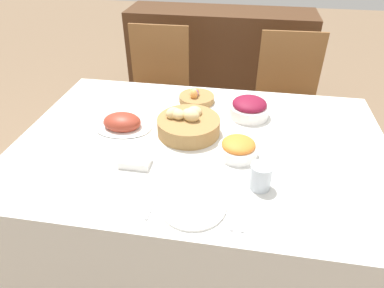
% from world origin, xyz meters
% --- Properties ---
extents(ground_plane, '(12.00, 12.00, 0.00)m').
position_xyz_m(ground_plane, '(0.00, 0.00, 0.00)').
color(ground_plane, '#7F664C').
extents(dining_table, '(1.63, 1.11, 0.74)m').
position_xyz_m(dining_table, '(0.00, 0.00, 0.37)').
color(dining_table, silver).
rests_on(dining_table, ground).
extents(chair_far_left, '(0.43, 0.43, 0.95)m').
position_xyz_m(chair_far_left, '(-0.45, 0.92, 0.51)').
color(chair_far_left, brown).
rests_on(chair_far_left, ground).
extents(chair_far_right, '(0.44, 0.44, 0.95)m').
position_xyz_m(chair_far_right, '(0.46, 0.92, 0.51)').
color(chair_far_right, brown).
rests_on(chair_far_right, ground).
extents(sideboard, '(1.54, 0.44, 0.91)m').
position_xyz_m(sideboard, '(-0.08, 1.67, 0.45)').
color(sideboard, '#4C2D19').
rests_on(sideboard, ground).
extents(bread_basket, '(0.28, 0.28, 0.12)m').
position_xyz_m(bread_basket, '(-0.07, 0.06, 0.79)').
color(bread_basket, '#9E7542').
rests_on(bread_basket, dining_table).
extents(egg_basket, '(0.19, 0.19, 0.08)m').
position_xyz_m(egg_basket, '(-0.08, 0.37, 0.77)').
color(egg_basket, '#9E7542').
rests_on(egg_basket, dining_table).
extents(ham_platter, '(0.27, 0.19, 0.08)m').
position_xyz_m(ham_platter, '(-0.38, 0.05, 0.77)').
color(ham_platter, white).
rests_on(ham_platter, dining_table).
extents(carrot_bowl, '(0.16, 0.16, 0.08)m').
position_xyz_m(carrot_bowl, '(0.17, -0.08, 0.78)').
color(carrot_bowl, white).
rests_on(carrot_bowl, dining_table).
extents(beet_salad_bowl, '(0.20, 0.20, 0.10)m').
position_xyz_m(beet_salad_bowl, '(0.20, 0.26, 0.79)').
color(beet_salad_bowl, white).
rests_on(beet_salad_bowl, dining_table).
extents(dinner_plate, '(0.23, 0.23, 0.01)m').
position_xyz_m(dinner_plate, '(0.03, -0.40, 0.75)').
color(dinner_plate, white).
rests_on(dinner_plate, dining_table).
extents(fork, '(0.02, 0.18, 0.00)m').
position_xyz_m(fork, '(-0.11, -0.40, 0.74)').
color(fork, '#B7B7BC').
rests_on(fork, dining_table).
extents(knife, '(0.02, 0.18, 0.00)m').
position_xyz_m(knife, '(0.17, -0.40, 0.74)').
color(knife, '#B7B7BC').
rests_on(knife, dining_table).
extents(spoon, '(0.02, 0.18, 0.00)m').
position_xyz_m(spoon, '(0.20, -0.40, 0.74)').
color(spoon, '#B7B7BC').
rests_on(spoon, dining_table).
extents(drinking_cup, '(0.08, 0.08, 0.10)m').
position_xyz_m(drinking_cup, '(0.26, -0.26, 0.79)').
color(drinking_cup, silver).
rests_on(drinking_cup, dining_table).
extents(butter_dish, '(0.12, 0.08, 0.03)m').
position_xyz_m(butter_dish, '(-0.24, -0.21, 0.76)').
color(butter_dish, white).
rests_on(butter_dish, dining_table).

